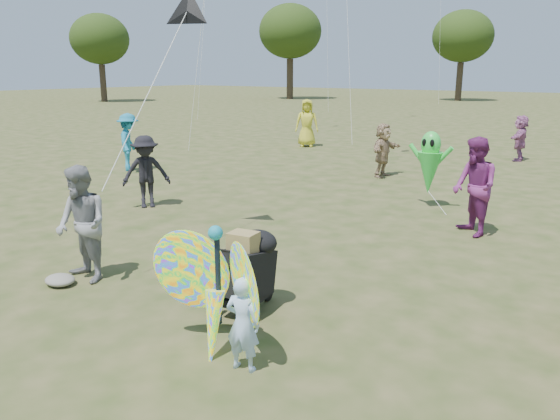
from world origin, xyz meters
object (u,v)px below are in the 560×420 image
at_px(crowd_d, 383,150).
at_px(alien_kite, 429,166).
at_px(crowd_g, 307,123).
at_px(butterfly_kite, 215,292).
at_px(crowd_e, 475,187).
at_px(child_girl, 243,324).
at_px(crowd_i, 129,142).
at_px(crowd_b, 146,172).
at_px(jogging_stroller, 249,266).
at_px(crowd_j, 520,138).
at_px(adult_man, 82,225).

height_order(crowd_d, alien_kite, alien_kite).
bearing_deg(crowd_g, butterfly_kite, -92.89).
bearing_deg(crowd_e, child_girl, -48.41).
bearing_deg(crowd_i, crowd_b, -166.75).
distance_m(crowd_b, crowd_g, 10.99).
bearing_deg(child_girl, crowd_b, -45.65).
relative_size(crowd_e, jogging_stroller, 1.71).
height_order(crowd_e, crowd_j, crowd_e).
height_order(crowd_j, butterfly_kite, crowd_j).
bearing_deg(alien_kite, crowd_d, 130.81).
bearing_deg(child_girl, butterfly_kite, -24.18).
relative_size(crowd_b, butterfly_kite, 0.94).
bearing_deg(child_girl, adult_man, -21.28).
distance_m(crowd_e, crowd_g, 12.62).
relative_size(crowd_i, alien_kite, 1.02).
bearing_deg(alien_kite, crowd_b, -144.88).
bearing_deg(butterfly_kite, alien_kite, 94.01).
height_order(crowd_g, alien_kite, crowd_g).
bearing_deg(adult_man, crowd_j, 88.68).
xyz_separation_m(crowd_b, crowd_d, (2.75, 6.52, -0.04)).
relative_size(child_girl, butterfly_kite, 0.59).
relative_size(crowd_g, alien_kite, 1.10).
bearing_deg(child_girl, crowd_j, -98.79).
bearing_deg(crowd_b, butterfly_kite, -86.23).
bearing_deg(crowd_j, adult_man, -15.68).
height_order(crowd_j, jogging_stroller, crowd_j).
bearing_deg(child_girl, crowd_i, -46.22).
bearing_deg(child_girl, crowd_d, -83.97).
distance_m(butterfly_kite, alien_kite, 7.74).
distance_m(crowd_b, alien_kite, 6.38).
bearing_deg(crowd_g, alien_kite, -74.39).
bearing_deg(crowd_b, jogging_stroller, -80.29).
bearing_deg(crowd_j, jogging_stroller, -5.97).
relative_size(crowd_j, butterfly_kite, 0.90).
distance_m(crowd_e, crowd_i, 10.77).
bearing_deg(butterfly_kite, crowd_d, 105.86).
xyz_separation_m(crowd_d, crowd_j, (2.58, 5.39, -0.00)).
height_order(crowd_i, butterfly_kite, crowd_i).
bearing_deg(crowd_i, crowd_j, -87.70).
xyz_separation_m(adult_man, alien_kite, (2.49, 7.24, 0.11)).
height_order(crowd_d, crowd_i, crowd_i).
height_order(child_girl, jogging_stroller, jogging_stroller).
xyz_separation_m(child_girl, crowd_d, (-3.46, 10.66, 0.27)).
bearing_deg(crowd_j, alien_kite, -6.93).
relative_size(adult_man, crowd_e, 0.93).
distance_m(crowd_g, jogging_stroller, 15.83).
bearing_deg(crowd_j, crowd_g, -87.32).
distance_m(crowd_g, alien_kite, 10.49).
relative_size(crowd_b, crowd_e, 0.88).
bearing_deg(jogging_stroller, crowd_i, 139.54).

